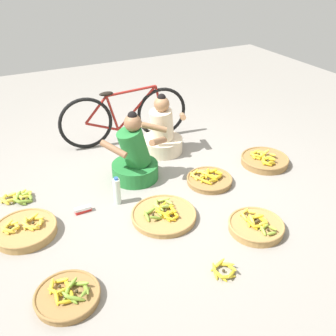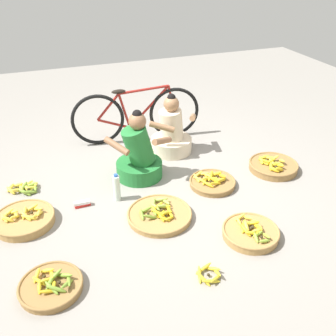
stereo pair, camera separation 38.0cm
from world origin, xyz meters
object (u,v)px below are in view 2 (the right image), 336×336
(loose_bananas_front_center, at_px, (25,188))
(loose_bananas_back_left, at_px, (209,275))
(banana_basket_front_left, at_px, (251,232))
(bicycle_leaning, at_px, (137,115))
(vendor_woman_front, at_px, (139,156))
(banana_basket_mid_right, at_px, (160,214))
(banana_basket_mid_left, at_px, (24,219))
(banana_basket_near_vendor, at_px, (212,182))
(banana_basket_back_center, at_px, (273,166))
(vendor_woman_behind, at_px, (171,134))
(packet_carton_stack, at_px, (82,204))
(banana_basket_front_right, at_px, (51,286))
(water_bottle, at_px, (117,188))

(loose_bananas_front_center, distance_m, loose_bananas_back_left, 2.25)
(banana_basket_front_left, bearing_deg, bicycle_leaning, 100.48)
(vendor_woman_front, bearing_deg, bicycle_leaning, 75.39)
(banana_basket_front_left, bearing_deg, vendor_woman_front, 115.87)
(banana_basket_mid_right, bearing_deg, banana_basket_mid_left, 164.10)
(vendor_woman_front, bearing_deg, banana_basket_near_vendor, -33.54)
(banana_basket_back_center, relative_size, loose_bananas_back_left, 2.46)
(banana_basket_near_vendor, bearing_deg, banana_basket_mid_right, -154.97)
(vendor_woman_front, relative_size, banana_basket_mid_right, 1.27)
(banana_basket_mid_left, bearing_deg, vendor_woman_behind, 25.97)
(bicycle_leaning, bearing_deg, packet_carton_stack, -126.80)
(vendor_woman_front, distance_m, loose_bananas_front_center, 1.28)
(banana_basket_mid_left, bearing_deg, banana_basket_back_center, 0.93)
(vendor_woman_front, relative_size, loose_bananas_back_left, 3.49)
(banana_basket_mid_left, bearing_deg, packet_carton_stack, 9.00)
(vendor_woman_behind, height_order, banana_basket_mid_right, vendor_woman_behind)
(bicycle_leaning, height_order, banana_basket_near_vendor, bicycle_leaning)
(banana_basket_front_left, bearing_deg, banana_basket_near_vendor, 87.34)
(banana_basket_mid_right, height_order, banana_basket_front_right, banana_basket_front_right)
(loose_bananas_back_left, relative_size, water_bottle, 0.75)
(banana_basket_mid_left, relative_size, packet_carton_stack, 3.50)
(banana_basket_front_left, bearing_deg, loose_bananas_front_center, 141.89)
(banana_basket_mid_right, height_order, banana_basket_near_vendor, banana_basket_near_vendor)
(banana_basket_near_vendor, xyz_separation_m, packet_carton_stack, (-1.41, 0.10, -0.01))
(vendor_woman_behind, distance_m, banana_basket_front_right, 2.46)
(banana_basket_mid_right, bearing_deg, banana_basket_front_left, -38.50)
(vendor_woman_behind, distance_m, water_bottle, 1.21)
(bicycle_leaning, height_order, packet_carton_stack, bicycle_leaning)
(vendor_woman_behind, height_order, bicycle_leaning, vendor_woman_behind)
(vendor_woman_behind, height_order, packet_carton_stack, vendor_woman_behind)
(banana_basket_mid_left, bearing_deg, loose_bananas_front_center, 87.78)
(banana_basket_near_vendor, xyz_separation_m, water_bottle, (-1.04, 0.09, 0.10))
(banana_basket_front_left, bearing_deg, loose_bananas_back_left, -150.76)
(banana_basket_mid_right, xyz_separation_m, loose_bananas_front_center, (-1.22, 0.95, -0.01))
(banana_basket_mid_right, relative_size, loose_bananas_front_center, 1.82)
(vendor_woman_behind, bearing_deg, packet_carton_stack, -147.65)
(vendor_woman_front, relative_size, packet_carton_stack, 4.93)
(bicycle_leaning, relative_size, loose_bananas_front_center, 4.87)
(vendor_woman_behind, bearing_deg, loose_bananas_back_left, -102.45)
(banana_basket_near_vendor, distance_m, packet_carton_stack, 1.41)
(banana_basket_front_left, xyz_separation_m, water_bottle, (-1.00, 0.98, 0.10))
(banana_basket_back_center, bearing_deg, vendor_woman_behind, 138.70)
(vendor_woman_front, bearing_deg, banana_basket_front_left, -64.13)
(banana_basket_mid_left, distance_m, water_bottle, 0.93)
(banana_basket_front_right, xyz_separation_m, loose_bananas_front_center, (-0.14, 1.51, -0.01))
(banana_basket_front_left, height_order, banana_basket_mid_left, banana_basket_mid_left)
(banana_basket_back_center, bearing_deg, loose_bananas_back_left, -138.46)
(bicycle_leaning, distance_m, banana_basket_near_vendor, 1.48)
(banana_basket_front_left, relative_size, banana_basket_back_center, 0.91)
(banana_basket_front_right, bearing_deg, loose_bananas_front_center, 95.31)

